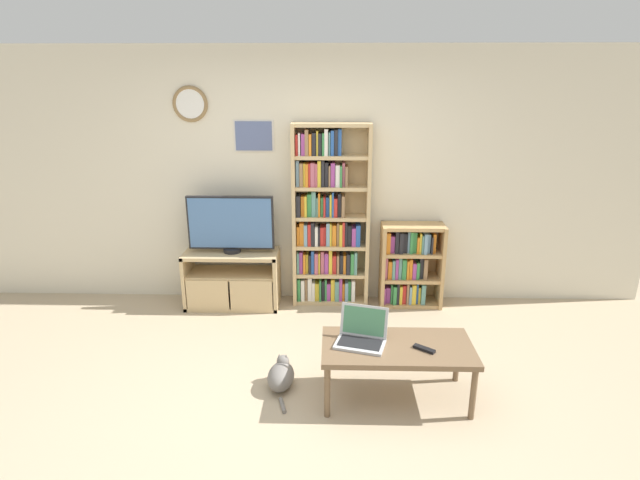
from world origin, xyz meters
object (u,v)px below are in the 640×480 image
Objects in this scene: bookshelf_short at (409,265)px; remote_near_laptop at (424,349)px; laptop at (362,334)px; cat at (281,375)px; television at (231,224)px; bookshelf_tall at (327,221)px; tv_stand at (232,279)px; coffee_table at (397,351)px.

bookshelf_short reaches higher than remote_near_laptop.
cat is at bearing -171.57° from laptop.
television is at bearing -177.37° from bookshelf_short.
bookshelf_tall is 1.72m from laptop.
tv_stand is 1.84m from bookshelf_short.
tv_stand is at bearing -172.58° from bookshelf_tall.
laptop reaches higher than cat.
coffee_table is at bearing 107.34° from remote_near_laptop.
bookshelf_tall is at bearing 7.42° from tv_stand.
television is 1.78m from cat.
bookshelf_short is 5.66× the size of remote_near_laptop.
laptop reaches higher than remote_near_laptop.
remote_near_laptop is (1.69, -1.63, 0.15)m from tv_stand.
coffee_table is (1.50, -1.58, -0.49)m from television.
remote_near_laptop is (-0.14, -1.73, 0.01)m from bookshelf_short.
bookshelf_short is 2.13× the size of laptop.
tv_stand is 0.51× the size of bookshelf_tall.
bookshelf_tall is 1.85m from coffee_table.
bookshelf_tall reaches higher than laptop.
bookshelf_short is at bearing 3.03° from tv_stand.
coffee_table is 0.92m from cat.
tv_stand is 2.36m from remote_near_laptop.
television reaches higher than cat.
television is 0.98m from bookshelf_tall.
tv_stand reaches higher than cat.
bookshelf_short is (0.85, -0.03, -0.46)m from bookshelf_tall.
bookshelf_tall is (0.98, 0.13, 0.60)m from tv_stand.
bookshelf_tall is at bearing 114.62° from laptop.
bookshelf_short is 1.77× the size of cat.
television reaches higher than coffee_table.
laptop is 0.83× the size of cat.
bookshelf_tall is 1.95m from remote_near_laptop.
cat is at bearing -65.90° from tv_stand.
cat is at bearing 172.54° from coffee_table.
bookshelf_short is (1.82, 0.08, -0.45)m from television.
laptop is (1.26, -1.53, 0.21)m from tv_stand.
tv_stand is 0.59m from television.
bookshelf_short is (1.83, 0.10, 0.14)m from tv_stand.
television is at bearing 144.20° from laptop.
cat is (-0.86, 0.11, -0.29)m from coffee_table.
television is (0.01, 0.01, 0.59)m from tv_stand.
television is 1.88m from bookshelf_short.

